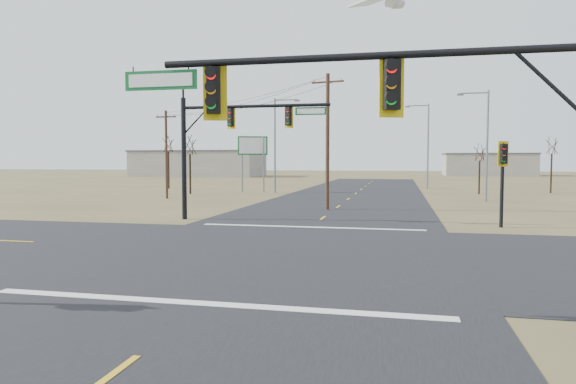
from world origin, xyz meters
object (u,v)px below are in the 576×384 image
Objects in this scene: utility_pole_near at (328,140)px; bare_tree_a at (190,144)px; highway_sign at (253,153)px; bare_tree_d at (552,145)px; bare_tree_b at (168,144)px; streetlight_a at (485,139)px; bare_tree_c at (480,152)px; streetlight_b at (426,141)px; pedestal_signal_ne at (503,165)px; mast_arm_far at (229,132)px; utility_pole_far at (166,153)px; streetlight_c at (277,140)px; mast_arm_near at (394,109)px.

utility_pole_near is 1.47× the size of bare_tree_a.
highway_sign is 32.83m from bare_tree_d.
bare_tree_d is (32.37, 5.45, 0.78)m from highway_sign.
streetlight_a is at bearing -20.10° from bare_tree_b.
streetlight_b is at bearing 118.43° from bare_tree_c.
bare_tree_b reaches higher than bare_tree_d.
pedestal_signal_ne is at bearing -42.58° from bare_tree_b.
mast_arm_far is 25.15m from bare_tree_a.
bare_tree_b reaches higher than bare_tree_a.
mast_arm_far is 0.85× the size of streetlight_b.
bare_tree_c is at bearing -4.67° from bare_tree_b.
mast_arm_far is 0.94× the size of streetlight_a.
bare_tree_a is at bearing -168.62° from bare_tree_c.
highway_sign is at bearing 64.86° from utility_pole_far.
bare_tree_b is at bearing 114.85° from utility_pole_far.
pedestal_signal_ne is 32.42m from streetlight_c.
bare_tree_c is (5.06, -9.35, -1.49)m from streetlight_b.
mast_arm_near is 1.08× the size of streetlight_a.
highway_sign reaches higher than pedestal_signal_ne.
utility_pole_near is (4.77, 7.85, -0.21)m from mast_arm_far.
streetlight_c is 21.69m from bare_tree_c.
mast_arm_far is 39.73m from streetlight_b.
pedestal_signal_ne is at bearing 50.90° from mast_arm_near.
mast_arm_near is 47.15m from highway_sign.
streetlight_c reaches higher than mast_arm_near.
bare_tree_d is at bearing 46.93° from streetlight_a.
utility_pole_near reaches higher than utility_pole_far.
bare_tree_b is at bearing 140.75° from mast_arm_far.
utility_pole_near is 1.52× the size of bare_tree_d.
utility_pole_far is 28.65m from streetlight_a.
bare_tree_a is 39.31m from bare_tree_d.
highway_sign is (-11.05, 18.59, -0.65)m from utility_pole_near.
streetlight_b is at bearing 27.77° from streetlight_c.
streetlight_a is at bearing 66.38° from mast_arm_far.
mast_arm_near is 1.64× the size of highway_sign.
utility_pole_far is 1.27× the size of bare_tree_d.
streetlight_b is 19.97m from streetlight_c.
mast_arm_far is 36.40m from bare_tree_b.
mast_arm_near is 1.45× the size of bare_tree_b.
bare_tree_b is (-15.32, 4.91, -0.14)m from streetlight_c.
bare_tree_a is at bearing -143.98° from streetlight_b.
bare_tree_d is (10.83, 31.98, 1.86)m from pedestal_signal_ne.
highway_sign is 0.59× the size of streetlight_b.
utility_pole_near is at bearing 130.00° from pedestal_signal_ne.
bare_tree_b reaches higher than highway_sign.
mast_arm_near is at bearing -88.96° from streetlight_b.
bare_tree_c is at bearing 74.11° from streetlight_a.
pedestal_signal_ne is 0.44× the size of streetlight_b.
highway_sign is 24.45m from bare_tree_c.
mast_arm_near is 36.69m from streetlight_a.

